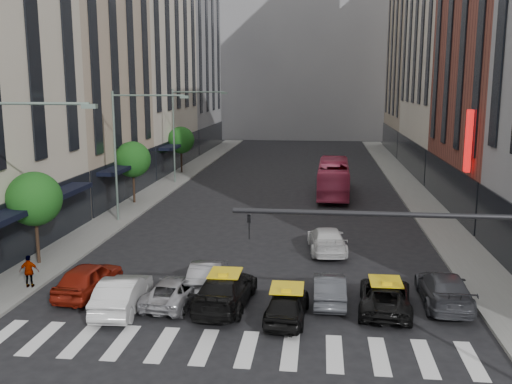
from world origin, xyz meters
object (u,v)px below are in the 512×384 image
(car_white_front, at_px, (122,294))
(bus, at_px, (333,178))
(car_red, at_px, (89,279))
(taxi_left, at_px, (225,290))
(streetlamp_mid, at_px, (128,139))
(taxi_center, at_px, (287,304))
(pedestrian_far, at_px, (29,271))
(streetlamp_far, at_px, (183,123))

(car_white_front, xyz_separation_m, bus, (9.52, 27.04, 0.77))
(car_red, bearing_deg, taxi_left, 177.50)
(streetlamp_mid, height_order, bus, streetlamp_mid)
(taxi_center, bearing_deg, pedestrian_far, -5.93)
(taxi_left, relative_size, taxi_center, 1.30)
(car_red, relative_size, pedestrian_far, 2.90)
(bus, bearing_deg, taxi_center, 86.31)
(bus, xyz_separation_m, pedestrian_far, (-14.72, -25.17, -0.60))
(taxi_left, bearing_deg, streetlamp_far, -68.98)
(streetlamp_mid, xyz_separation_m, taxi_left, (9.17, -14.55, -5.15))
(pedestrian_far, bearing_deg, taxi_left, 165.20)
(streetlamp_far, bearing_deg, car_red, -84.93)
(streetlamp_far, height_order, car_white_front, streetlamp_far)
(streetlamp_mid, distance_m, taxi_left, 17.95)
(car_white_front, xyz_separation_m, taxi_left, (4.33, 0.91, 0.01))
(streetlamp_far, relative_size, car_red, 2.01)
(streetlamp_far, height_order, bus, streetlamp_far)
(car_red, bearing_deg, streetlamp_far, -81.00)
(car_red, xyz_separation_m, taxi_left, (6.53, -0.74, -0.01))
(car_white_front, distance_m, pedestrian_far, 5.53)
(taxi_left, bearing_deg, car_red, -2.13)
(streetlamp_far, distance_m, taxi_left, 32.31)
(streetlamp_far, distance_m, bus, 15.66)
(bus, bearing_deg, car_white_front, 71.98)
(taxi_left, height_order, bus, bus)
(taxi_center, xyz_separation_m, pedestrian_far, (-12.30, 2.12, 0.24))
(streetlamp_mid, height_order, taxi_center, streetlamp_mid)
(car_red, bearing_deg, car_white_front, 147.09)
(car_white_front, bearing_deg, pedestrian_far, -22.94)
(car_white_front, distance_m, taxi_left, 4.43)
(streetlamp_mid, relative_size, pedestrian_far, 5.81)
(car_white_front, bearing_deg, streetlamp_far, -84.45)
(pedestrian_far, bearing_deg, streetlamp_far, -99.78)
(car_white_front, height_order, taxi_left, taxi_left)
(taxi_left, distance_m, pedestrian_far, 9.58)
(bus, bearing_deg, taxi_left, 80.14)
(taxi_center, bearing_deg, streetlamp_far, -65.51)
(taxi_center, bearing_deg, car_red, -7.72)
(taxi_left, height_order, pedestrian_far, pedestrian_far)
(streetlamp_mid, distance_m, car_red, 14.97)
(taxi_center, bearing_deg, bus, -91.21)
(streetlamp_mid, relative_size, bus, 0.82)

